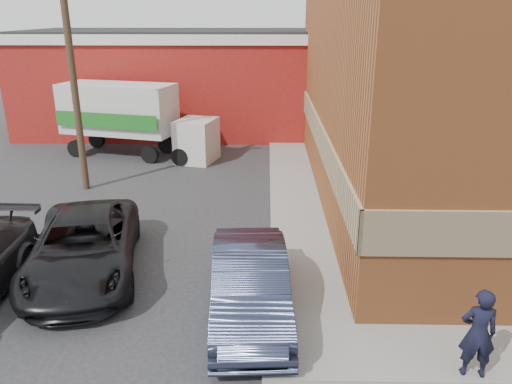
% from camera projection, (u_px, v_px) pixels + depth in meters
% --- Properties ---
extents(ground, '(90.00, 90.00, 0.00)m').
position_uv_depth(ground, '(286.00, 328.00, 10.91)').
color(ground, '#28282B').
rests_on(ground, ground).
extents(sidewalk_west, '(1.80, 18.00, 0.12)m').
position_uv_depth(sidewalk_west, '(293.00, 189.00, 19.34)').
color(sidewalk_west, gray).
rests_on(sidewalk_west, ground).
extents(warehouse, '(16.30, 8.30, 5.60)m').
position_uv_depth(warehouse, '(172.00, 80.00, 28.90)').
color(warehouse, maroon).
rests_on(warehouse, ground).
extents(utility_pole, '(2.00, 0.26, 9.00)m').
position_uv_depth(utility_pole, '(71.00, 64.00, 17.92)').
color(utility_pole, '#463523').
rests_on(utility_pole, ground).
extents(man, '(0.70, 0.50, 1.80)m').
position_uv_depth(man, '(478.00, 333.00, 9.03)').
color(man, black).
rests_on(man, sidewalk_south).
extents(sedan, '(1.96, 4.87, 1.57)m').
position_uv_depth(sedan, '(250.00, 284.00, 11.13)').
color(sedan, '#2C324A').
rests_on(sedan, ground).
extents(suv_a, '(3.68, 6.04, 1.57)m').
position_uv_depth(suv_a, '(84.00, 247.00, 12.91)').
color(suv_a, black).
rests_on(suv_a, ground).
extents(box_truck, '(7.17, 3.68, 3.40)m').
position_uv_depth(box_truck, '(132.00, 115.00, 23.36)').
color(box_truck, silver).
rests_on(box_truck, ground).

